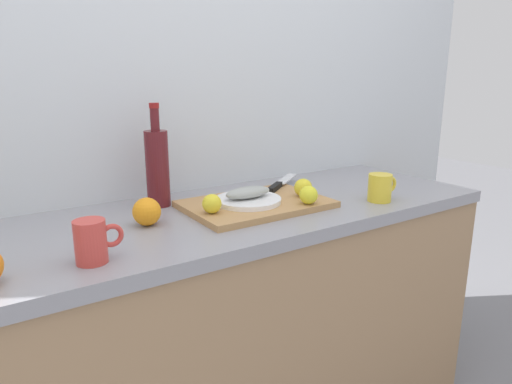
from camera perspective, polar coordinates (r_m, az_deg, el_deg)
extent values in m
cube|color=silver|center=(1.62, -12.85, 11.98)|extent=(3.20, 0.05, 2.50)
cube|color=#9E7A56|center=(1.58, -6.62, -19.40)|extent=(2.00, 0.58, 0.86)
cube|color=gray|center=(1.39, -7.16, -3.76)|extent=(2.00, 0.60, 0.04)
cube|color=tan|center=(1.45, 0.00, -1.53)|extent=(0.45, 0.31, 0.02)
cylinder|color=white|center=(1.43, -1.01, -1.04)|extent=(0.21, 0.21, 0.01)
ellipsoid|color=#999E99|center=(1.43, -1.01, -0.06)|extent=(0.16, 0.07, 0.04)
cube|color=silver|center=(1.73, 3.86, 1.69)|extent=(0.17, 0.14, 0.00)
cube|color=black|center=(1.59, 2.41, 0.60)|extent=(0.10, 0.08, 0.02)
sphere|color=yellow|center=(1.42, 6.63, -0.37)|extent=(0.06, 0.06, 0.06)
sphere|color=yellow|center=(1.51, 5.96, 0.56)|extent=(0.06, 0.06, 0.06)
sphere|color=yellow|center=(1.32, -5.58, -1.48)|extent=(0.06, 0.06, 0.06)
cylinder|color=#59191E|center=(1.48, -12.31, 2.86)|extent=(0.07, 0.07, 0.24)
cylinder|color=#59191E|center=(1.46, -12.64, 8.90)|extent=(0.03, 0.03, 0.07)
cylinder|color=maroon|center=(1.45, -12.73, 10.59)|extent=(0.03, 0.03, 0.02)
cylinder|color=#CC3F38|center=(1.09, -20.13, -5.89)|extent=(0.07, 0.07, 0.10)
torus|color=#CC3F38|center=(1.09, -17.73, -5.24)|extent=(0.06, 0.01, 0.06)
cylinder|color=yellow|center=(1.57, 15.33, 0.52)|extent=(0.08, 0.08, 0.09)
torus|color=yellow|center=(1.61, 16.56, 0.93)|extent=(0.06, 0.01, 0.06)
sphere|color=orange|center=(1.30, -13.53, -2.47)|extent=(0.08, 0.08, 0.08)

